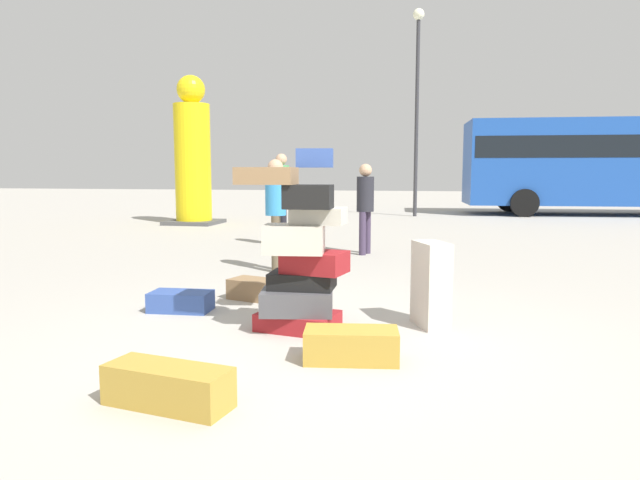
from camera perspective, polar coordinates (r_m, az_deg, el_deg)
ground_plane at (r=4.71m, az=-0.43°, el=-10.86°), size 80.00×80.00×0.00m
suitcase_tower at (r=5.09m, az=-1.98°, el=-2.03°), size 0.93×0.69×1.64m
suitcase_tan_white_trunk at (r=3.72m, az=-14.95°, el=-13.94°), size 0.84×0.43×0.25m
suitcase_navy_foreground_far at (r=6.10m, az=-13.74°, el=-5.98°), size 0.64×0.39×0.20m
suitcase_brown_foreground_near at (r=6.49m, az=-6.22°, el=-4.94°), size 0.72×0.51×0.23m
suitcase_cream_behind_tower at (r=5.39m, az=11.06°, el=-4.39°), size 0.39×0.49×0.79m
suitcase_tan_upright_blue at (r=4.40m, az=3.14°, el=-10.46°), size 0.75×0.43×0.25m
person_bearded_onlooker at (r=9.94m, az=4.55°, el=3.92°), size 0.30×0.33×1.57m
person_tourist_with_camera at (r=8.22m, az=-4.45°, el=3.53°), size 0.30×0.34×1.61m
person_passerby_in_red at (r=11.10m, az=-3.87°, el=4.91°), size 0.30×0.30×1.79m
yellow_dummy_statue at (r=16.19m, az=-12.62°, el=7.93°), size 1.38×1.38×4.04m
parked_bus at (r=21.54m, az=27.50°, el=7.11°), size 9.85×3.24×3.15m
lamp_post at (r=19.05m, az=9.71°, el=15.14°), size 0.36×0.36×6.54m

